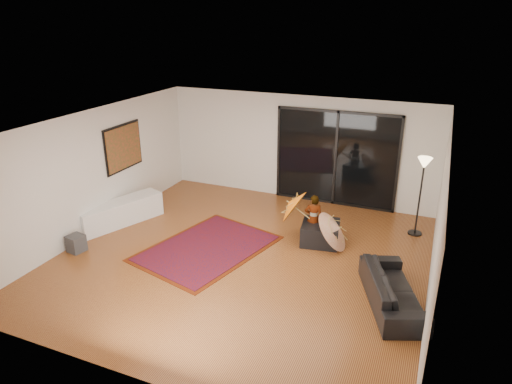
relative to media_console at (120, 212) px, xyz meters
The scene contains 17 objects.
floor 3.28m from the media_console, ahead, with size 7.00×7.00×0.00m, color #A1612C.
ceiling 4.07m from the media_console, ahead, with size 7.00×7.00×0.00m, color white.
wall_back 4.63m from the media_console, 43.86° to the left, with size 7.00×7.00×0.00m, color silver.
wall_front 5.17m from the media_console, 50.03° to the right, with size 7.00×7.00×0.00m, color silver.
wall_left 1.16m from the media_console, 123.55° to the right, with size 7.00×7.00×0.00m, color silver.
wall_right 6.84m from the media_console, ahead, with size 7.00×7.00×0.00m, color silver.
sliding_door 5.34m from the media_console, 36.03° to the left, with size 3.06×0.07×2.40m.
painting 1.52m from the media_console, 108.95° to the left, with size 0.04×1.28×1.08m.
media_console is the anchor object (origin of this frame).
speaker 1.44m from the media_console, 90.00° to the right, with size 0.31×0.31×0.35m, color #424244.
persian_rug 2.46m from the media_console, ahead, with size 2.62×3.19×0.02m.
sofa 6.25m from the media_console, ahead, with size 1.91×0.75×0.56m, color black.
ottoman 4.59m from the media_console, 10.94° to the left, with size 0.77×0.77×0.44m, color black.
floor_lamp 6.77m from the media_console, 18.04° to the left, with size 0.30×0.30×1.77m.
child 4.43m from the media_console, 11.76° to the left, with size 0.38×0.25×1.04m, color #999999.
parasol_orange 3.91m from the media_console, 12.70° to the left, with size 0.58×0.81×0.87m.
parasol_white 5.00m from the media_console, ahead, with size 0.71×0.90×0.96m.
Camera 1 is at (3.33, -7.29, 4.57)m, focal length 32.00 mm.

